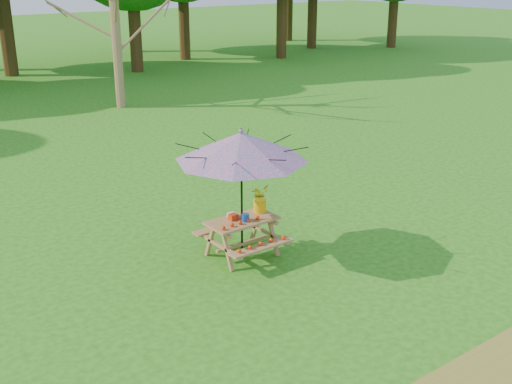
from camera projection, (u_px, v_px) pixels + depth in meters
ground at (352, 286)px, 10.03m from camera, size 120.00×120.00×0.00m
picnic_table at (242, 238)px, 10.96m from camera, size 1.20×1.32×0.67m
patio_umbrella at (241, 147)px, 10.41m from camera, size 2.29×2.29×2.25m
produce_bins at (238, 217)px, 10.82m from camera, size 0.26×0.43×0.13m
tomatoes_row at (241, 223)px, 10.61m from camera, size 0.77×0.13×0.07m
flower_bucket at (260, 198)px, 11.09m from camera, size 0.36×0.33×0.49m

